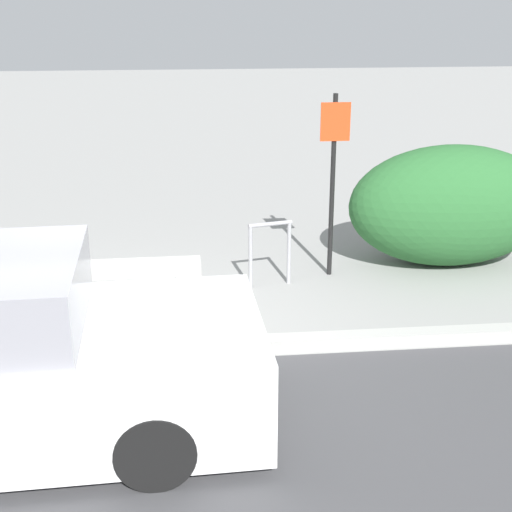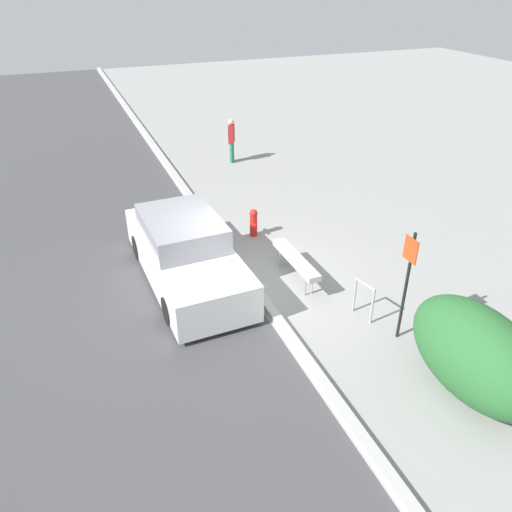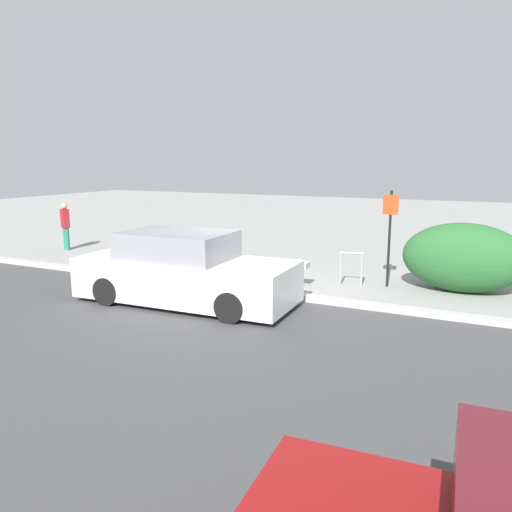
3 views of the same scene
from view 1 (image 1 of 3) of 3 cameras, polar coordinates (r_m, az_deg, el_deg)
name	(u,v)px [view 1 (image 1 of 3)]	position (r m, az deg, el deg)	size (l,w,h in m)	color
ground_plane	(99,357)	(7.32, -12.48, -7.92)	(60.00, 60.00, 0.00)	gray
curb	(98,352)	(7.29, -12.52, -7.47)	(60.00, 0.20, 0.13)	#A8A8A3
bench	(115,270)	(8.03, -11.19, -1.10)	(1.89, 0.33, 0.61)	#99999E
bike_rack	(270,247)	(8.68, 1.12, 0.70)	(0.55, 0.17, 0.83)	#99999E
sign_post	(333,169)	(8.85, 6.19, 6.91)	(0.36, 0.08, 2.30)	black
shrub_hedge	(451,206)	(9.70, 15.31, 3.91)	(2.71, 1.43, 1.60)	#28602D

